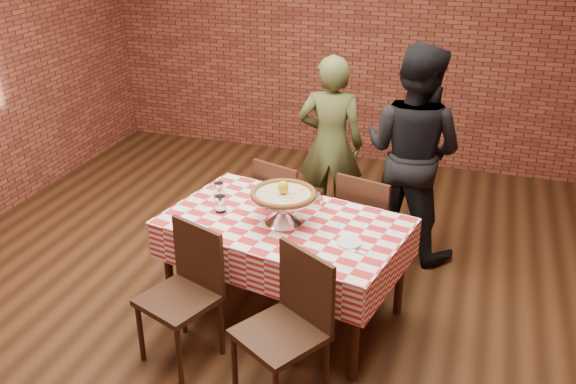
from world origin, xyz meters
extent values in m
plane|color=black|center=(0.00, 0.00, 0.00)|extent=(6.00, 6.00, 0.00)
plane|color=maroon|center=(0.00, 3.00, 1.45)|extent=(5.50, 0.00, 5.50)
cube|color=#392014|center=(0.33, -0.14, 0.38)|extent=(1.76, 1.26, 0.75)
cylinder|color=beige|center=(0.33, -0.16, 0.97)|extent=(0.51, 0.51, 0.03)
ellipsoid|color=yellow|center=(0.33, -0.16, 1.02)|extent=(0.08, 0.08, 0.09)
cylinder|color=white|center=(-0.14, -0.15, 0.82)|extent=(0.09, 0.09, 0.12)
cylinder|color=white|center=(-0.24, 0.05, 0.82)|extent=(0.09, 0.09, 0.12)
cylinder|color=white|center=(0.82, -0.31, 0.76)|extent=(0.20, 0.20, 0.01)
cube|color=white|center=(0.86, -0.40, 0.76)|extent=(0.06, 0.04, 0.00)
cube|color=white|center=(0.93, -0.40, 0.76)|extent=(0.06, 0.05, 0.00)
cube|color=silver|center=(0.47, 0.15, 0.82)|extent=(0.09, 0.08, 0.12)
imported|color=#4C542B|center=(0.29, 1.28, 0.79)|extent=(0.62, 0.45, 1.59)
imported|color=black|center=(1.03, 1.07, 0.89)|extent=(1.04, 0.93, 1.78)
camera|label=1|loc=(1.52, -3.70, 2.74)|focal=38.74mm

